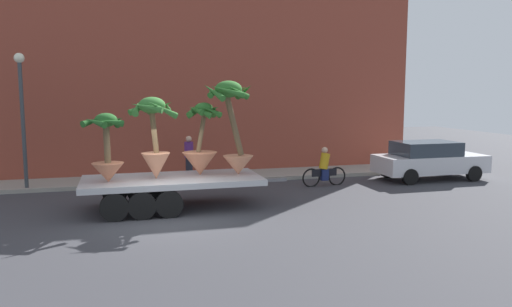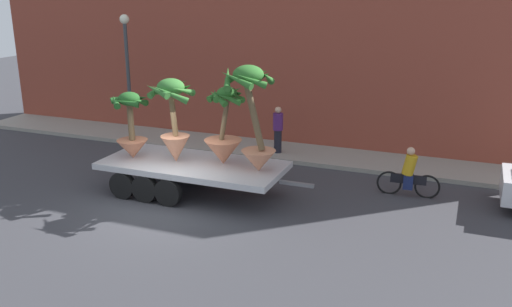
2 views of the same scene
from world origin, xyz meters
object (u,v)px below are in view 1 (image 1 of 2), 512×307
potted_palm_extra (154,137)px  pedestrian_near_gate (189,156)px  flatbed_trailer (165,185)px  parked_car (429,160)px  potted_palm_middle (201,149)px  street_lamp (22,103)px  cyclist (324,169)px  potted_palm_front (233,126)px  potted_palm_rear (107,151)px

potted_palm_extra → pedestrian_near_gate: (1.66, 4.55, -1.21)m
flatbed_trailer → parked_car: (10.99, 2.30, 0.07)m
potted_palm_middle → street_lamp: bearing=146.7°
potted_palm_middle → street_lamp: size_ratio=0.48×
cyclist → potted_palm_middle: bearing=-159.0°
potted_palm_middle → parked_car: bearing=12.0°
potted_palm_middle → street_lamp: (-5.80, 3.81, 1.42)m
potted_palm_front → street_lamp: size_ratio=0.62×
potted_palm_rear → cyclist: potted_palm_rear is taller
parked_car → pedestrian_near_gate: size_ratio=2.64×
parked_car → potted_palm_rear: bearing=-168.5°
cyclist → pedestrian_near_gate: size_ratio=1.08×
flatbed_trailer → parked_car: size_ratio=1.43×
potted_palm_middle → potted_palm_extra: (-1.47, -0.34, 0.45)m
flatbed_trailer → potted_palm_extra: (-0.28, -0.13, 1.50)m
potted_palm_front → potted_palm_extra: size_ratio=1.20×
pedestrian_near_gate → street_lamp: 6.39m
parked_car → street_lamp: street_lamp is taller
parked_car → pedestrian_near_gate: 9.85m
parked_car → street_lamp: bearing=173.7°
potted_palm_rear → street_lamp: 5.38m
potted_palm_front → potted_palm_extra: (-2.47, -0.11, -0.30)m
pedestrian_near_gate → potted_palm_middle: bearing=-92.6°
cyclist → parked_car: 4.71m
cyclist → pedestrian_near_gate: bearing=155.2°
flatbed_trailer → potted_palm_front: 2.83m
potted_palm_extra → street_lamp: 6.07m
potted_palm_rear → potted_palm_middle: size_ratio=0.88×
flatbed_trailer → potted_palm_middle: size_ratio=2.81×
potted_palm_front → potted_palm_extra: 2.49m
potted_palm_front → street_lamp: (-6.80, 4.03, 0.67)m
flatbed_trailer → potted_palm_rear: potted_palm_rear is taller
potted_palm_middle → cyclist: bearing=21.0°
potted_palm_middle → potted_palm_extra: 1.57m
potted_palm_rear → potted_palm_extra: bearing=6.0°
flatbed_trailer → potted_palm_extra: bearing=-156.0°
potted_palm_front → street_lamp: bearing=149.4°
potted_palm_rear → pedestrian_near_gate: size_ratio=1.19×
potted_palm_extra → street_lamp: bearing=136.3°
flatbed_trailer → parked_car: bearing=11.8°
potted_palm_rear → street_lamp: size_ratio=0.42×
flatbed_trailer → street_lamp: bearing=139.0°
potted_palm_rear → street_lamp: street_lamp is taller
potted_palm_rear → parked_car: size_ratio=0.45×
cyclist → street_lamp: bearing=170.3°
potted_palm_rear → parked_car: (12.65, 2.57, -1.06)m
potted_palm_middle → cyclist: (5.09, 1.95, -1.14)m
flatbed_trailer → potted_palm_rear: 2.03m
potted_palm_rear → potted_palm_middle: (2.84, 0.48, -0.08)m
cyclist → parked_car: bearing=1.6°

